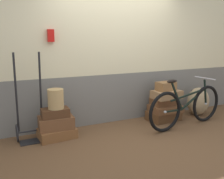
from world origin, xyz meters
The scene contains 14 objects.
ground centered at (0.00, 0.00, -0.03)m, with size 10.19×5.20×0.06m, color brown.
station_building centered at (0.01, 0.85, 1.48)m, with size 8.19×0.74×2.95m.
suitcase_0 centered at (-1.22, 0.40, 0.08)m, with size 0.59×0.38×0.16m, color brown.
suitcase_1 centered at (-1.23, 0.42, 0.26)m, with size 0.55×0.35×0.20m, color brown.
suitcase_2 centered at (-1.24, 0.40, 0.43)m, with size 0.43×0.26×0.14m, color #4C2D19.
suitcase_3 centered at (0.91, 0.40, 0.09)m, with size 0.62×0.41×0.18m, color brown.
suitcase_4 centered at (0.92, 0.37, 0.25)m, with size 0.60×0.42×0.13m, color brown.
suitcase_5 centered at (0.91, 0.42, 0.38)m, with size 0.47×0.32×0.14m, color brown.
suitcase_6 centered at (0.93, 0.36, 0.53)m, with size 0.55×0.35×0.16m, color #9E754C.
suitcase_7 centered at (0.93, 0.40, 0.69)m, with size 0.36×0.24×0.16m, color olive.
wicker_basket centered at (-1.22, 0.39, 0.66)m, with size 0.25×0.25×0.32m, color tan.
luggage_trolley centered at (-1.61, 0.50, 0.33)m, with size 0.45×0.36×1.40m.
burlap_sack centered at (1.78, 0.38, 0.29)m, with size 0.48×0.41×0.59m, color tan.
bicycle centered at (1.06, -0.06, 0.38)m, with size 1.78×0.46×0.91m.
Camera 1 is at (-2.06, -3.45, 1.60)m, focal length 39.91 mm.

